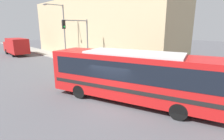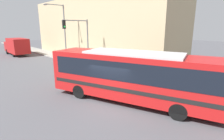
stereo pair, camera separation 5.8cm
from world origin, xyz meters
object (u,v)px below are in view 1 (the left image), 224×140
(street_lamp, at_px, (62,28))
(pedestrian_mid_block, at_px, (73,53))
(fire_hydrant, at_px, (124,72))
(parking_meter, at_px, (91,60))
(pedestrian_near_corner, at_px, (102,60))
(delivery_truck, at_px, (16,46))
(traffic_light_pole, at_px, (79,35))
(city_bus, at_px, (133,74))

(street_lamp, height_order, pedestrian_mid_block, street_lamp)
(fire_hydrant, bearing_deg, street_lamp, 90.62)
(parking_meter, xyz_separation_m, pedestrian_near_corner, (0.48, -1.45, 0.08))
(delivery_truck, xyz_separation_m, pedestrian_mid_block, (4.72, -10.94, -0.58))
(traffic_light_pole, relative_size, street_lamp, 0.72)
(city_bus, distance_m, pedestrian_near_corner, 9.45)
(city_bus, height_order, delivery_truck, city_bus)
(pedestrian_mid_block, bearing_deg, delivery_truck, 113.33)
(delivery_truck, xyz_separation_m, pedestrian_near_corner, (4.13, -18.13, -0.51))
(delivery_truck, distance_m, street_lamp, 11.23)
(street_lamp, relative_size, pedestrian_near_corner, 4.22)
(delivery_truck, height_order, fire_hydrant, delivery_truck)
(pedestrian_near_corner, distance_m, pedestrian_mid_block, 7.21)
(parking_meter, bearing_deg, street_lamp, 91.14)
(city_bus, xyz_separation_m, traffic_light_pole, (2.92, 10.55, 2.02))
(traffic_light_pole, distance_m, pedestrian_mid_block, 6.12)
(street_lamp, distance_m, pedestrian_near_corner, 8.73)
(street_lamp, bearing_deg, pedestrian_near_corner, -85.58)
(delivery_truck, xyz_separation_m, fire_hydrant, (3.65, -22.10, -1.09))
(fire_hydrant, xyz_separation_m, pedestrian_mid_block, (1.07, 11.16, 0.50))
(pedestrian_near_corner, height_order, pedestrian_mid_block, pedestrian_near_corner)
(city_bus, relative_size, street_lamp, 1.47)
(parking_meter, bearing_deg, pedestrian_mid_block, 79.43)
(traffic_light_pole, relative_size, pedestrian_near_corner, 3.04)
(city_bus, distance_m, street_lamp, 16.93)
(parking_meter, relative_size, pedestrian_near_corner, 0.69)
(parking_meter, bearing_deg, delivery_truck, 102.34)
(fire_hydrant, relative_size, parking_meter, 0.56)
(traffic_light_pole, height_order, parking_meter, traffic_light_pole)
(city_bus, distance_m, delivery_truck, 26.48)
(fire_hydrant, height_order, parking_meter, parking_meter)
(parking_meter, height_order, street_lamp, street_lamp)
(delivery_truck, relative_size, pedestrian_mid_block, 4.19)
(street_lamp, xyz_separation_m, pedestrian_near_corner, (0.61, -7.93, -3.61))
(delivery_truck, height_order, street_lamp, street_lamp)
(city_bus, xyz_separation_m, delivery_truck, (0.22, 26.48, -0.31))
(traffic_light_pole, bearing_deg, street_lamp, 81.87)
(fire_hydrant, height_order, street_lamp, street_lamp)
(parking_meter, distance_m, pedestrian_near_corner, 1.53)
(city_bus, xyz_separation_m, pedestrian_near_corner, (4.35, 8.35, -0.82))
(street_lamp, bearing_deg, fire_hydrant, -89.38)
(parking_meter, distance_m, street_lamp, 7.45)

